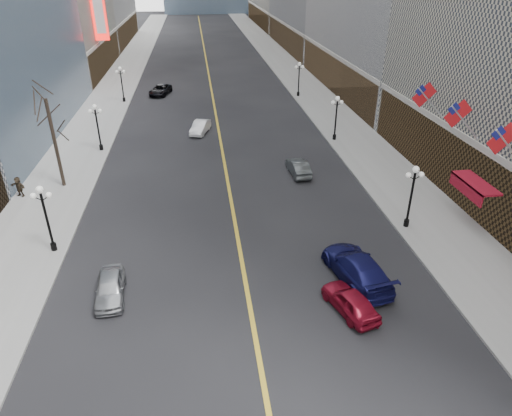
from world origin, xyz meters
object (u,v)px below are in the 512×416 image
object	(u,v)px
streetlamp_east_1	(412,190)
car_sb_far	(298,167)
streetlamp_west_2	(97,123)
car_nb_mid	(200,127)
streetlamp_east_3	(299,75)
streetlamp_west_3	(121,81)
car_nb_far	(160,90)
car_nb_near	(110,287)
car_sb_near	(357,267)
streetlamp_west_1	(45,212)
streetlamp_east_2	(336,113)
car_sb_mid	(350,301)

from	to	relation	value
streetlamp_east_1	car_sb_far	world-z (taller)	streetlamp_east_1
streetlamp_west_2	car_nb_mid	size ratio (longest dim) A/B	1.13
streetlamp_east_3	car_sb_far	xyz separation A→B (m)	(-5.54, -26.00, -2.25)
streetlamp_west_3	car_nb_far	bearing A→B (deg)	37.82
car_sb_far	streetlamp_west_3	bearing A→B (deg)	-58.17
streetlamp_east_3	car_nb_near	world-z (taller)	streetlamp_east_3
streetlamp_west_3	car_sb_near	size ratio (longest dim) A/B	0.78
streetlamp_west_3	streetlamp_east_1	bearing A→B (deg)	-56.75
streetlamp_east_1	car_nb_near	size ratio (longest dim) A/B	1.18
car_sb_near	car_sb_far	size ratio (longest dim) A/B	1.45
streetlamp_east_3	streetlamp_west_1	bearing A→B (deg)	-123.25
streetlamp_west_2	car_sb_far	world-z (taller)	streetlamp_west_2
streetlamp_west_2	streetlamp_west_3	world-z (taller)	same
streetlamp_west_2	car_nb_far	size ratio (longest dim) A/B	0.93
car_nb_mid	car_sb_near	world-z (taller)	car_sb_near
car_nb_far	car_sb_far	size ratio (longest dim) A/B	1.22
streetlamp_east_2	car_nb_near	world-z (taller)	streetlamp_east_2
streetlamp_west_1	car_sb_mid	size ratio (longest dim) A/B	1.18
streetlamp_east_1	streetlamp_west_2	size ratio (longest dim) A/B	1.00
streetlamp_east_2	streetlamp_west_2	size ratio (longest dim) A/B	1.00
streetlamp_east_2	car_nb_near	distance (m)	30.17
streetlamp_east_1	car_sb_mid	distance (m)	10.52
streetlamp_east_1	car_sb_far	bearing A→B (deg)	118.99
streetlamp_west_2	car_sb_mid	size ratio (longest dim) A/B	1.18
streetlamp_west_1	car_sb_mid	world-z (taller)	streetlamp_west_1
streetlamp_west_3	streetlamp_west_2	bearing A→B (deg)	-90.00
streetlamp_west_1	car_nb_far	xyz separation A→B (m)	(4.58, 39.55, -2.23)
car_nb_mid	car_nb_near	bearing A→B (deg)	-84.32
car_sb_near	streetlamp_east_1	bearing A→B (deg)	-145.27
streetlamp_east_2	car_nb_near	bearing A→B (deg)	-129.94
streetlamp_west_1	streetlamp_west_3	size ratio (longest dim) A/B	1.00
streetlamp_west_1	streetlamp_west_2	distance (m)	18.00
streetlamp_east_1	car_sb_near	distance (m)	7.80
streetlamp_east_2	car_nb_far	size ratio (longest dim) A/B	0.93
streetlamp_east_3	streetlamp_west_1	size ratio (longest dim) A/B	1.00
streetlamp_east_3	streetlamp_west_3	distance (m)	23.60
streetlamp_west_3	car_nb_far	distance (m)	6.21
car_sb_mid	streetlamp_east_1	bearing A→B (deg)	-147.24
streetlamp_east_2	streetlamp_east_3	size ratio (longest dim) A/B	1.00
streetlamp_west_1	streetlamp_east_3	bearing A→B (deg)	56.75
streetlamp_east_2	streetlamp_west_1	bearing A→B (deg)	-142.67
streetlamp_west_2	car_sb_mid	distance (m)	31.06
streetlamp_east_3	streetlamp_west_2	world-z (taller)	same
streetlamp_east_2	car_sb_far	distance (m)	9.99
streetlamp_west_3	car_nb_mid	size ratio (longest dim) A/B	1.13
streetlamp_east_3	car_nb_mid	world-z (taller)	streetlamp_east_3
streetlamp_east_2	car_nb_mid	xyz separation A→B (m)	(-13.80, 4.25, -2.24)
car_nb_far	car_nb_near	bearing A→B (deg)	-75.66
car_nb_mid	car_nb_far	bearing A→B (deg)	123.89
car_sb_near	car_sb_mid	bearing A→B (deg)	55.88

